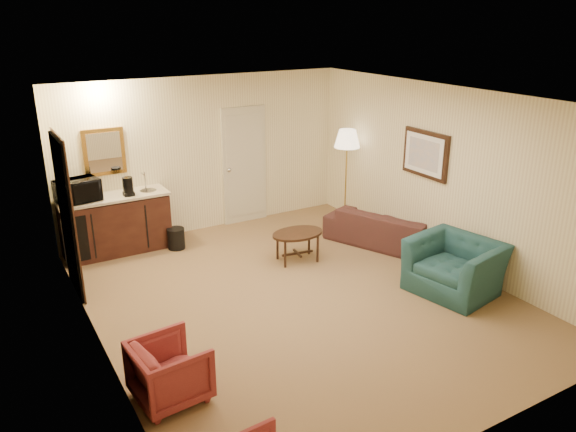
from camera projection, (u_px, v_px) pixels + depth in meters
name	position (u px, v px, depth m)	size (l,w,h in m)	color
ground	(298.00, 297.00, 7.42)	(6.00, 6.00, 0.00)	#8E6A48
room_walls	(262.00, 159.00, 7.41)	(5.02, 6.01, 2.61)	#F9EDBB
wetbar_cabinet	(116.00, 224.00, 8.68)	(1.64, 0.58, 0.92)	#3D1E13
sofa	(387.00, 223.00, 8.95)	(1.95, 0.57, 0.76)	black
teal_armchair	(456.00, 258.00, 7.42)	(1.10, 0.72, 0.97)	#1C4646
rose_chair_near	(170.00, 368.00, 5.37)	(0.66, 0.62, 0.68)	maroon
coffee_table	(297.00, 246.00, 8.43)	(0.80, 0.54, 0.46)	black
floor_lamp	(346.00, 177.00, 9.80)	(0.45, 0.45, 1.68)	gold
waste_bin	(176.00, 238.00, 8.89)	(0.27, 0.27, 0.34)	black
microwave	(77.00, 188.00, 8.20)	(0.60, 0.33, 0.41)	black
coffee_maker	(128.00, 186.00, 8.49)	(0.15, 0.15, 0.29)	black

